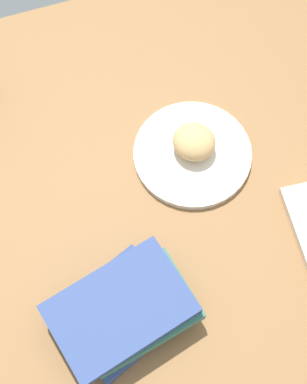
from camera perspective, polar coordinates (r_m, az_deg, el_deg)
dining_table at (r=109.20cm, az=0.53°, el=1.08°), size 110.00×90.00×4.00cm
round_plate at (r=108.89cm, az=3.81°, el=3.72°), size 21.89×21.89×1.40cm
scone_pastry at (r=106.36cm, az=3.97°, el=4.90°), size 10.83×10.82×5.16cm
book_stack at (r=95.56cm, az=-2.84°, el=-11.53°), size 24.72×20.50×7.65cm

